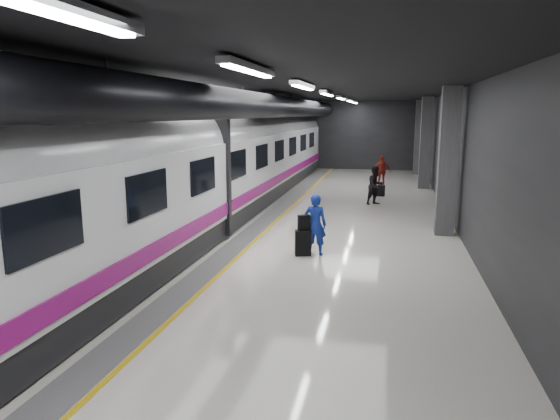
# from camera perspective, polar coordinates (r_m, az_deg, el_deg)

# --- Properties ---
(ground) EXTENTS (40.00, 40.00, 0.00)m
(ground) POSITION_cam_1_polar(r_m,az_deg,el_deg) (14.62, 0.86, -3.67)
(ground) COLOR silver
(ground) RESTS_ON ground
(platform_hall) EXTENTS (10.02, 40.02, 4.51)m
(platform_hall) POSITION_cam_1_polar(r_m,az_deg,el_deg) (15.14, 0.55, 10.38)
(platform_hall) COLOR black
(platform_hall) RESTS_ON ground
(train) EXTENTS (3.05, 38.00, 4.05)m
(train) POSITION_cam_1_polar(r_m,az_deg,el_deg) (15.21, -11.23, 4.63)
(train) COLOR black
(train) RESTS_ON ground
(traveler_main) EXTENTS (0.62, 0.43, 1.63)m
(traveler_main) POSITION_cam_1_polar(r_m,az_deg,el_deg) (13.18, 4.05, -1.67)
(traveler_main) COLOR #1843B9
(traveler_main) RESTS_ON ground
(suitcase_main) EXTENTS (0.47, 0.36, 0.67)m
(suitcase_main) POSITION_cam_1_polar(r_m,az_deg,el_deg) (13.20, 2.64, -3.77)
(suitcase_main) COLOR black
(suitcase_main) RESTS_ON ground
(shoulder_bag) EXTENTS (0.35, 0.30, 0.41)m
(shoulder_bag) POSITION_cam_1_polar(r_m,az_deg,el_deg) (13.10, 2.75, -1.45)
(shoulder_bag) COLOR black
(shoulder_bag) RESTS_ON suitcase_main
(traveler_far_a) EXTENTS (0.98, 0.96, 1.59)m
(traveler_far_a) POSITION_cam_1_polar(r_m,az_deg,el_deg) (20.82, 10.87, 2.77)
(traveler_far_a) COLOR black
(traveler_far_a) RESTS_ON ground
(traveler_far_b) EXTENTS (0.98, 0.50, 1.61)m
(traveler_far_b) POSITION_cam_1_polar(r_m,az_deg,el_deg) (26.09, 11.52, 4.39)
(traveler_far_b) COLOR maroon
(traveler_far_b) RESTS_ON ground
(suitcase_far) EXTENTS (0.39, 0.31, 0.50)m
(suitcase_far) POSITION_cam_1_polar(r_m,az_deg,el_deg) (23.12, 11.43, 2.18)
(suitcase_far) COLOR black
(suitcase_far) RESTS_ON ground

